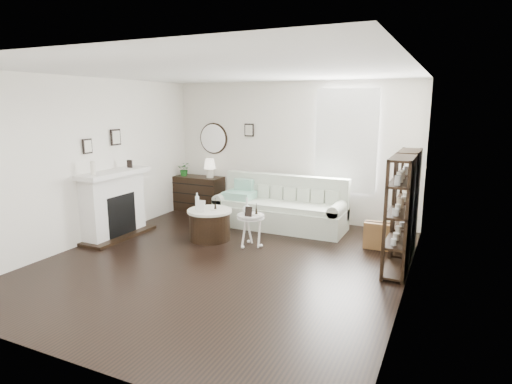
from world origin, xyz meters
The scene contains 18 objects.
room centered at (0.73, 2.70, 1.60)m, with size 5.50×5.50×5.50m.
fireplace centered at (-2.32, 0.30, 0.54)m, with size 0.50×1.40×1.84m.
shelf_unit_far centered at (2.33, 1.55, 0.80)m, with size 0.30×0.80×1.60m.
shelf_unit_near centered at (2.33, 0.65, 0.80)m, with size 0.30×0.80×1.60m.
sofa centered at (0.06, 2.08, 0.31)m, with size 2.45×0.85×0.95m.
quilt centered at (-0.74, 1.95, 0.56)m, with size 0.55×0.45×0.14m, color #24845A.
suitcase centered at (2.04, 1.58, 0.21)m, with size 0.64×0.21×0.43m, color brown.
dresser centered at (-2.03, 2.47, 0.37)m, with size 1.12×0.48×0.75m.
table_lamp centered at (-1.70, 2.47, 0.95)m, with size 0.25×0.25×0.40m, color beige, non-canonical shape.
potted_plant centered at (-2.31, 2.42, 0.90)m, with size 0.26×0.23×0.29m, color #1C631E.
drum_table centered at (-0.74, 0.84, 0.26)m, with size 0.75×0.75×0.52m.
pedestal_table centered at (0.05, 0.80, 0.49)m, with size 0.44×0.44×0.53m.
eiffel_drum centered at (-0.65, 0.89, 0.61)m, with size 0.10×0.10×0.17m, color black, non-canonical shape.
bottle_drum centered at (-0.92, 0.76, 0.67)m, with size 0.07×0.07×0.29m, color silver.
card_frame_drum centered at (-0.79, 0.65, 0.62)m, with size 0.15×0.01×0.20m, color silver.
eiffel_ped centered at (0.14, 0.83, 0.62)m, with size 0.10×0.10×0.17m, color black, non-canonical shape.
flask_ped centered at (-0.03, 0.82, 0.67)m, with size 0.14×0.14×0.27m, color silver, non-canonical shape.
card_frame_ped centered at (0.07, 0.69, 0.61)m, with size 0.12×0.01×0.16m, color black.
Camera 1 is at (2.93, -5.16, 2.27)m, focal length 30.00 mm.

